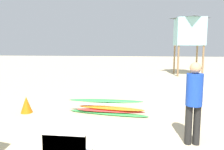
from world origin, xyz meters
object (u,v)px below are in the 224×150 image
Objects in this scene: lifeguard_near_left at (194,98)px; lifeguard_tower at (189,28)px; surfboard_pile at (107,107)px; traffic_cone_near at (26,105)px.

lifeguard_tower is at bearing 78.49° from lifeguard_near_left.
surfboard_pile is 0.56× the size of lifeguard_tower.
traffic_cone_near is (-4.40, 1.57, -0.71)m from lifeguard_near_left.
lifeguard_tower is at bearing 54.90° from traffic_cone_near.
traffic_cone_near is at bearing -125.10° from lifeguard_tower.
lifeguard_near_left is 0.39× the size of lifeguard_tower.
lifeguard_near_left is at bearing -101.51° from lifeguard_tower.
surfboard_pile is 2.75m from lifeguard_near_left.
lifeguard_tower is (4.23, 9.29, 2.96)m from surfboard_pile.
lifeguard_near_left is 4.73m from traffic_cone_near.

